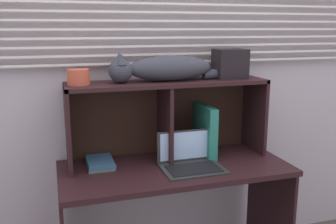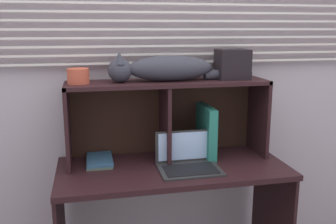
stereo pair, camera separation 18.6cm
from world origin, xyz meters
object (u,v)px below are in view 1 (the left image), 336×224
(cat, at_px, (165,69))
(small_basket, at_px, (78,77))
(binder_upright, at_px, (205,130))
(storage_box, at_px, (230,64))
(laptop, at_px, (190,161))
(book_stack, at_px, (100,163))

(cat, height_order, small_basket, cat)
(cat, height_order, binder_upright, cat)
(binder_upright, distance_m, storage_box, 0.42)
(cat, bearing_deg, storage_box, 0.00)
(cat, distance_m, laptop, 0.53)
(binder_upright, height_order, storage_box, storage_box)
(book_stack, xyz_separation_m, storage_box, (0.78, -0.00, 0.53))
(laptop, height_order, small_basket, small_basket)
(cat, bearing_deg, small_basket, 180.00)
(cat, relative_size, binder_upright, 2.74)
(binder_upright, bearing_deg, small_basket, 180.00)
(storage_box, bearing_deg, laptop, -149.95)
(small_basket, bearing_deg, binder_upright, 0.00)
(laptop, distance_m, binder_upright, 0.26)
(binder_upright, xyz_separation_m, storage_box, (0.15, 0.00, 0.39))
(book_stack, height_order, small_basket, small_basket)
(cat, bearing_deg, book_stack, 179.51)
(book_stack, relative_size, small_basket, 2.00)
(cat, bearing_deg, binder_upright, 0.00)
(laptop, bearing_deg, small_basket, 162.51)
(book_stack, bearing_deg, laptop, -21.00)
(laptop, height_order, book_stack, laptop)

